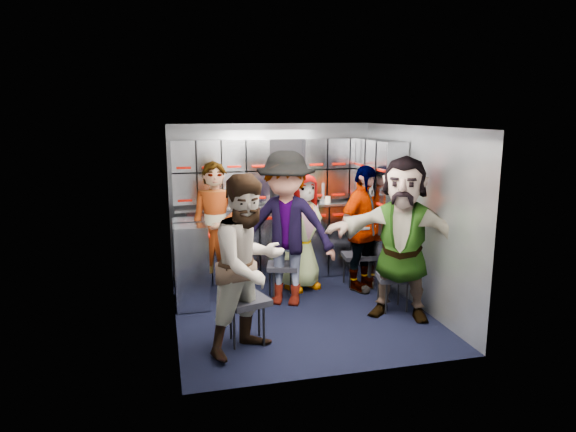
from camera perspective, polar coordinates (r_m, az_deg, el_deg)
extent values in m
plane|color=black|center=(6.02, 1.33, -10.49)|extent=(3.00, 3.00, 0.00)
cube|color=#8E939B|center=(7.14, -1.80, 1.79)|extent=(2.80, 0.04, 2.10)
cube|color=#8E939B|center=(5.52, -12.79, -1.41)|extent=(0.04, 3.00, 2.10)
cube|color=#8E939B|center=(6.22, 13.92, 0.00)|extent=(0.04, 3.00, 2.10)
cube|color=silver|center=(5.58, 1.43, 9.91)|extent=(2.80, 3.00, 0.02)
cube|color=#A3A8B3|center=(7.06, -1.41, -2.93)|extent=(2.68, 0.38, 0.99)
cube|color=#A3A8B3|center=(6.20, -10.75, -5.18)|extent=(0.38, 0.76, 0.99)
cube|color=#B2B5BA|center=(6.95, -1.43, 1.22)|extent=(2.68, 0.42, 0.03)
cube|color=#A3A8B3|center=(6.94, -1.56, 5.17)|extent=(2.68, 0.28, 0.82)
cube|color=#A3A8B3|center=(6.71, 10.18, 4.78)|extent=(0.28, 1.00, 0.82)
cube|color=#A3A8B3|center=(6.81, 10.23, -3.62)|extent=(0.28, 1.20, 1.00)
cube|color=#9D0900|center=(6.78, -1.06, -0.19)|extent=(2.60, 0.02, 0.03)
cube|color=black|center=(5.11, -4.62, -9.39)|extent=(0.49, 0.47, 0.06)
cylinder|color=black|center=(5.07, -6.00, -12.40)|extent=(0.02, 0.02, 0.41)
cylinder|color=black|center=(5.11, -2.71, -12.14)|extent=(0.02, 0.02, 0.41)
cylinder|color=black|center=(5.29, -6.38, -11.33)|extent=(0.02, 0.02, 0.41)
cylinder|color=black|center=(5.34, -3.24, -11.09)|extent=(0.02, 0.02, 0.41)
cube|color=black|center=(6.29, -0.64, -5.62)|extent=(0.44, 0.43, 0.06)
cylinder|color=black|center=(6.22, -1.60, -7.86)|extent=(0.02, 0.02, 0.38)
cylinder|color=black|center=(6.28, 0.81, -7.67)|extent=(0.02, 0.02, 0.38)
cylinder|color=black|center=(6.44, -2.04, -7.20)|extent=(0.02, 0.02, 0.38)
cylinder|color=black|center=(6.49, 0.29, -7.02)|extent=(0.02, 0.02, 0.38)
cube|color=black|center=(6.83, 1.07, -4.48)|extent=(0.42, 0.40, 0.05)
cylinder|color=black|center=(6.75, 0.27, -6.40)|extent=(0.02, 0.02, 0.36)
cylinder|color=black|center=(6.82, 2.32, -6.24)|extent=(0.02, 0.02, 0.36)
cylinder|color=black|center=(6.95, -0.16, -5.87)|extent=(0.02, 0.02, 0.36)
cylinder|color=black|center=(7.01, 1.83, -5.72)|extent=(0.02, 0.02, 0.36)
cube|color=black|center=(6.83, 7.63, -4.43)|extent=(0.39, 0.38, 0.06)
cylinder|color=black|center=(6.75, 6.90, -6.44)|extent=(0.02, 0.02, 0.37)
cylinder|color=black|center=(6.84, 8.95, -6.24)|extent=(0.02, 0.02, 0.37)
cylinder|color=black|center=(6.95, 6.24, -5.89)|extent=(0.02, 0.02, 0.37)
cylinder|color=black|center=(7.04, 8.25, -5.71)|extent=(0.02, 0.02, 0.37)
cube|color=black|center=(6.05, 11.61, -6.71)|extent=(0.42, 0.40, 0.06)
cylinder|color=black|center=(5.97, 10.85, -9.01)|extent=(0.02, 0.02, 0.37)
cylinder|color=black|center=(6.08, 13.10, -8.72)|extent=(0.02, 0.02, 0.37)
cylinder|color=black|center=(6.16, 9.98, -8.32)|extent=(0.02, 0.02, 0.37)
cylinder|color=black|center=(6.26, 12.17, -8.06)|extent=(0.02, 0.02, 0.37)
imported|color=black|center=(6.24, -7.99, -1.70)|extent=(0.69, 0.53, 1.68)
imported|color=black|center=(4.81, -4.35, -5.46)|extent=(1.05, 0.99, 1.71)
imported|color=black|center=(5.99, -0.25, -1.45)|extent=(1.35, 1.10, 1.82)
imported|color=black|center=(6.56, 1.49, -1.70)|extent=(0.86, 0.70, 1.51)
imported|color=black|center=(6.57, 8.30, -1.39)|extent=(1.00, 0.84, 1.61)
imported|color=black|center=(5.75, 12.58, -2.41)|extent=(1.69, 1.35, 1.80)
cylinder|color=white|center=(6.76, -6.98, 2.15)|extent=(0.07, 0.07, 0.27)
cylinder|color=white|center=(6.77, -6.51, 2.17)|extent=(0.06, 0.06, 0.27)
cylinder|color=white|center=(7.04, 3.84, 2.60)|extent=(0.07, 0.07, 0.28)
cylinder|color=#C9AF8E|center=(6.77, -6.29, 1.41)|extent=(0.08, 0.08, 0.09)
cylinder|color=#C9AF8E|center=(7.07, 4.40, 1.86)|extent=(0.08, 0.08, 0.09)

